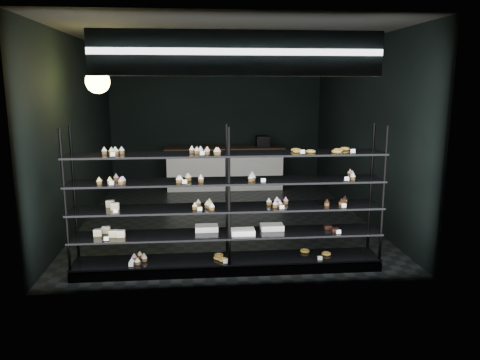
{
  "coord_description": "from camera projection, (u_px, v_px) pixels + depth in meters",
  "views": [
    {
      "loc": [
        -0.47,
        -8.27,
        2.41
      ],
      "look_at": [
        0.11,
        -1.9,
        1.1
      ],
      "focal_mm": 35.0,
      "sensor_mm": 36.0,
      "label": 1
    }
  ],
  "objects": [
    {
      "name": "room",
      "position": [
        224.0,
        131.0,
        8.27
      ],
      "size": [
        5.01,
        6.01,
        3.2
      ],
      "color": "black",
      "rests_on": "ground"
    },
    {
      "name": "signage",
      "position": [
        238.0,
        53.0,
        5.18
      ],
      "size": [
        3.3,
        0.05,
        0.5
      ],
      "color": "#0C193F",
      "rests_on": "room"
    },
    {
      "name": "display_shelf",
      "position": [
        226.0,
        224.0,
        6.06
      ],
      "size": [
        4.0,
        0.5,
        1.91
      ],
      "color": "black",
      "rests_on": "room"
    },
    {
      "name": "service_counter",
      "position": [
        225.0,
        167.0,
        10.94
      ],
      "size": [
        2.77,
        0.65,
        1.23
      ],
      "color": "white",
      "rests_on": "room"
    },
    {
      "name": "pendant_lamp",
      "position": [
        98.0,
        81.0,
        6.75
      ],
      "size": [
        0.35,
        0.35,
        0.9
      ],
      "color": "black",
      "rests_on": "room"
    }
  ]
}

